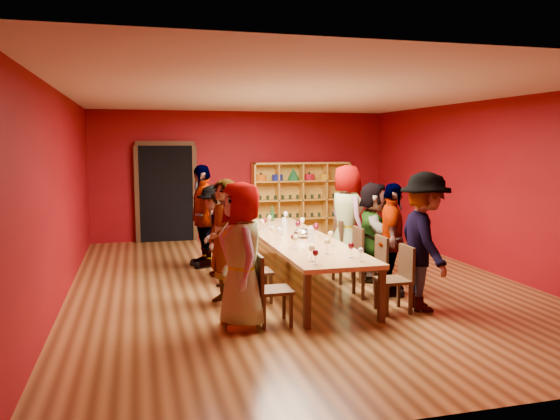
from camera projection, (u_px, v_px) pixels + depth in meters
The scene contains 46 objects.
room_shell at pixel (296, 191), 8.67m from camera, with size 7.10×9.10×3.04m.
tasting_table at pixel (296, 240), 8.76m from camera, with size 1.10×4.50×0.75m.
doorway at pixel (166, 193), 12.51m from camera, with size 1.40×0.17×2.30m.
shelving_unit at pixel (301, 196), 13.23m from camera, with size 2.40×0.40×1.80m.
chair_person_left_0 at pixel (268, 285), 6.75m from camera, with size 0.42×0.42×0.89m.
person_left_0 at pixel (242, 255), 6.62m from camera, with size 0.87×0.48×1.79m, color white.
chair_person_left_1 at pixel (251, 267), 7.73m from camera, with size 0.42×0.42×0.89m.
person_left_1 at pixel (224, 242), 7.59m from camera, with size 0.64×0.47×1.76m, color #6185C7.
chair_person_left_2 at pixel (238, 253), 8.76m from camera, with size 0.42×0.42×0.89m.
person_left_2 at pixel (221, 238), 8.66m from camera, with size 0.73×0.40×1.51m, color #535358.
chair_person_left_3 at pixel (231, 246), 9.35m from camera, with size 0.42×0.42×0.89m.
person_left_3 at pixel (215, 230), 9.24m from camera, with size 1.00×0.41×1.56m, color beige.
chair_person_left_4 at pixel (224, 238), 10.10m from camera, with size 0.42×0.42×0.89m.
person_left_4 at pixel (203, 216), 9.95m from camera, with size 1.10×0.50×1.87m, color #494A4E.
chair_person_right_0 at pixel (399, 275), 7.28m from camera, with size 0.42×0.42×0.89m.
person_right_0 at pixel (424, 241), 7.32m from camera, with size 1.21×0.50×1.87m, color silver.
chair_person_right_1 at pixel (374, 263), 8.03m from camera, with size 0.42×0.42×0.89m.
person_right_1 at pixel (392, 239), 8.06m from camera, with size 0.98×0.45×1.67m, color #161E3C.
chair_person_right_2 at pixel (352, 252), 8.87m from camera, with size 0.42×0.42×0.89m.
person_right_2 at pixel (373, 232), 8.93m from camera, with size 1.50×0.43×1.62m, color #567DB2.
chair_person_right_3 at pixel (332, 242), 9.75m from camera, with size 0.42×0.42×0.89m.
person_right_3 at pixel (347, 217), 9.76m from camera, with size 0.91×0.50×1.87m, color #5F92C5.
wine_glass_0 at pixel (272, 229), 8.75m from camera, with size 0.07×0.07×0.18m.
wine_glass_1 at pixel (265, 221), 9.57m from camera, with size 0.08×0.08×0.19m.
wine_glass_2 at pixel (300, 232), 8.37m from camera, with size 0.08×0.08×0.19m.
wine_glass_3 at pixel (327, 243), 7.42m from camera, with size 0.09×0.09×0.21m.
wine_glass_4 at pixel (361, 251), 6.95m from camera, with size 0.07×0.07×0.18m.
wine_glass_5 at pixel (296, 239), 7.71m from camera, with size 0.08×0.08×0.21m.
wine_glass_6 at pixel (262, 222), 9.42m from camera, with size 0.08×0.08×0.19m.
wine_glass_7 at pixel (251, 214), 10.44m from camera, with size 0.08×0.08×0.20m.
wine_glass_8 at pixel (279, 231), 8.58m from camera, with size 0.07×0.07×0.18m.
wine_glass_9 at pixel (316, 254), 6.75m from camera, with size 0.08×0.08×0.19m.
wine_glass_10 at pixel (312, 249), 6.96m from camera, with size 0.08×0.08×0.21m.
wine_glass_11 at pixel (286, 214), 10.39m from camera, with size 0.08×0.08×0.21m.
wine_glass_12 at pixel (316, 226), 8.84m from camera, with size 0.09×0.09×0.22m.
wine_glass_13 at pixel (269, 218), 9.99m from camera, with size 0.08×0.08×0.19m.
wine_glass_14 at pixel (316, 228), 8.74m from camera, with size 0.08×0.08×0.20m.
wine_glass_15 at pixel (302, 221), 9.55m from camera, with size 0.08×0.08×0.21m.
wine_glass_16 at pixel (298, 224), 9.07m from camera, with size 0.09×0.09×0.22m.
wine_glass_17 at pixel (293, 238), 7.88m from camera, with size 0.08×0.08×0.19m.
wine_glass_18 at pixel (351, 246), 7.18m from camera, with size 0.08×0.08×0.20m.
wine_glass_19 at pixel (331, 235), 8.02m from camera, with size 0.09×0.09×0.21m.
spittoon_bowl at pixel (302, 233), 8.71m from camera, with size 0.29×0.29×0.16m, color #AFB2B6.
carafe_a at pixel (284, 227), 9.01m from camera, with size 0.14×0.14×0.28m.
carafe_b at pixel (311, 235), 8.33m from camera, with size 0.12×0.12×0.24m.
wine_bottle at pixel (272, 215), 10.58m from camera, with size 0.09×0.09×0.30m.
Camera 1 is at (-2.44, -8.29, 2.24)m, focal length 35.00 mm.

